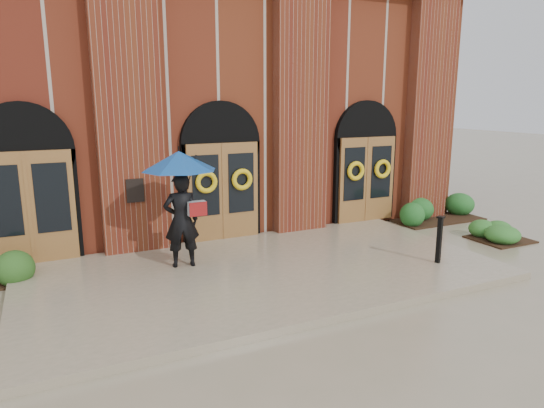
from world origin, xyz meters
TOP-DOWN VIEW (x-y plane):
  - ground at (0.00, 0.00)m, footprint 90.00×90.00m
  - landing at (0.00, 0.15)m, footprint 10.00×5.30m
  - church_building at (0.00, 8.78)m, footprint 16.20×12.53m
  - man_with_umbrella at (-1.54, 1.07)m, footprint 1.78×1.78m
  - metal_post at (3.66, -1.17)m, footprint 0.18×0.18m
  - hedge_wall_right at (6.93, 2.20)m, footprint 2.66×1.06m
  - hedge_front_right at (6.86, -0.17)m, footprint 1.29×1.11m

SIDE VIEW (x-z plane):
  - ground at x=0.00m, z-range 0.00..0.00m
  - landing at x=0.00m, z-range 0.00..0.15m
  - hedge_front_right at x=6.86m, z-range 0.00..0.46m
  - hedge_wall_right at x=6.93m, z-range 0.00..0.68m
  - metal_post at x=3.66m, z-range 0.18..1.24m
  - man_with_umbrella at x=-1.54m, z-range 0.66..3.18m
  - church_building at x=0.00m, z-range 0.00..7.00m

